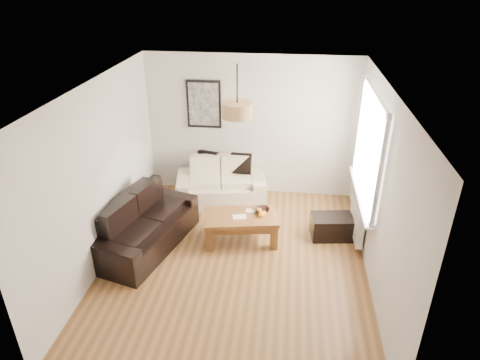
# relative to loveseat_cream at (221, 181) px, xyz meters

# --- Properties ---
(floor) EXTENTS (4.50, 4.50, 0.00)m
(floor) POSITION_rel_loveseat_cream_xyz_m (0.50, -1.78, -0.39)
(floor) COLOR brown
(floor) RESTS_ON ground
(ceiling) EXTENTS (3.80, 4.50, 0.00)m
(ceiling) POSITION_rel_loveseat_cream_xyz_m (0.50, -1.78, 2.21)
(ceiling) COLOR white
(ceiling) RESTS_ON floor
(wall_back) EXTENTS (3.80, 0.04, 2.60)m
(wall_back) POSITION_rel_loveseat_cream_xyz_m (0.50, 0.47, 0.91)
(wall_back) COLOR silver
(wall_back) RESTS_ON floor
(wall_front) EXTENTS (3.80, 0.04, 2.60)m
(wall_front) POSITION_rel_loveseat_cream_xyz_m (0.50, -4.03, 0.91)
(wall_front) COLOR silver
(wall_front) RESTS_ON floor
(wall_left) EXTENTS (0.04, 4.50, 2.60)m
(wall_left) POSITION_rel_loveseat_cream_xyz_m (-1.40, -1.78, 0.91)
(wall_left) COLOR silver
(wall_left) RESTS_ON floor
(wall_right) EXTENTS (0.04, 4.50, 2.60)m
(wall_right) POSITION_rel_loveseat_cream_xyz_m (2.40, -1.78, 0.91)
(wall_right) COLOR silver
(wall_right) RESTS_ON floor
(window_bay) EXTENTS (0.14, 1.90, 1.60)m
(window_bay) POSITION_rel_loveseat_cream_xyz_m (2.36, -0.98, 1.21)
(window_bay) COLOR white
(window_bay) RESTS_ON wall_right
(radiator) EXTENTS (0.10, 0.90, 0.52)m
(radiator) POSITION_rel_loveseat_cream_xyz_m (2.32, -0.98, -0.01)
(radiator) COLOR white
(radiator) RESTS_ON wall_right
(poster) EXTENTS (0.62, 0.04, 0.87)m
(poster) POSITION_rel_loveseat_cream_xyz_m (-0.35, 0.44, 1.31)
(poster) COLOR black
(poster) RESTS_ON wall_back
(pendant_shade) EXTENTS (0.40, 0.40, 0.20)m
(pendant_shade) POSITION_rel_loveseat_cream_xyz_m (0.50, -1.48, 1.84)
(pendant_shade) COLOR tan
(pendant_shade) RESTS_ON ceiling
(loveseat_cream) EXTENTS (1.72, 1.14, 0.79)m
(loveseat_cream) POSITION_rel_loveseat_cream_xyz_m (0.00, 0.00, 0.00)
(loveseat_cream) COLOR beige
(loveseat_cream) RESTS_ON floor
(sofa_leather) EXTENTS (1.35, 2.01, 0.80)m
(sofa_leather) POSITION_rel_loveseat_cream_xyz_m (-0.93, -1.55, 0.00)
(sofa_leather) COLOR black
(sofa_leather) RESTS_ON floor
(coffee_table) EXTENTS (1.22, 0.81, 0.46)m
(coffee_table) POSITION_rel_loveseat_cream_xyz_m (0.52, -1.24, -0.16)
(coffee_table) COLOR brown
(coffee_table) RESTS_ON floor
(ottoman) EXTENTS (0.69, 0.50, 0.37)m
(ottoman) POSITION_rel_loveseat_cream_xyz_m (1.95, -0.95, -0.21)
(ottoman) COLOR black
(ottoman) RESTS_ON floor
(cushion_left) EXTENTS (0.40, 0.22, 0.38)m
(cushion_left) POSITION_rel_loveseat_cream_xyz_m (-0.27, 0.19, 0.30)
(cushion_left) COLOR black
(cushion_left) RESTS_ON loveseat_cream
(cushion_right) EXTENTS (0.38, 0.14, 0.37)m
(cushion_right) POSITION_rel_loveseat_cream_xyz_m (0.35, 0.19, 0.30)
(cushion_right) COLOR black
(cushion_right) RESTS_ON loveseat_cream
(fruit_bowl) EXTENTS (0.24, 0.24, 0.05)m
(fruit_bowl) POSITION_rel_loveseat_cream_xyz_m (0.84, -1.08, 0.10)
(fruit_bowl) COLOR black
(fruit_bowl) RESTS_ON coffee_table
(orange_a) EXTENTS (0.11, 0.11, 0.09)m
(orange_a) POSITION_rel_loveseat_cream_xyz_m (0.83, -1.23, 0.11)
(orange_a) COLOR orange
(orange_a) RESTS_ON fruit_bowl
(orange_b) EXTENTS (0.10, 0.10, 0.08)m
(orange_b) POSITION_rel_loveseat_cream_xyz_m (0.87, -1.20, 0.11)
(orange_b) COLOR orange
(orange_b) RESTS_ON fruit_bowl
(orange_c) EXTENTS (0.09, 0.09, 0.08)m
(orange_c) POSITION_rel_loveseat_cream_xyz_m (0.79, -1.11, 0.11)
(orange_c) COLOR orange
(orange_c) RESTS_ON fruit_bowl
(papers) EXTENTS (0.23, 0.19, 0.01)m
(papers) POSITION_rel_loveseat_cream_xyz_m (0.50, -1.28, 0.07)
(papers) COLOR white
(papers) RESTS_ON coffee_table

